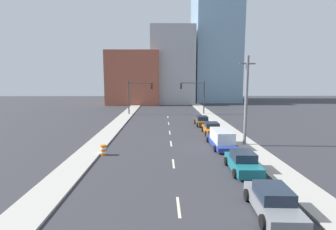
% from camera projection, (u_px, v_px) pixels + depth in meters
% --- Properties ---
extents(sidewalk_left, '(2.44, 98.44, 0.15)m').
position_uv_depth(sidewalk_left, '(129.00, 112.00, 54.79)').
color(sidewalk_left, '#ADA89E').
rests_on(sidewalk_left, ground).
extents(sidewalk_right, '(2.44, 98.44, 0.15)m').
position_uv_depth(sidewalk_right, '(205.00, 112.00, 55.07)').
color(sidewalk_right, '#ADA89E').
rests_on(sidewalk_right, ground).
extents(lane_stripe_at_8m, '(0.16, 2.40, 0.01)m').
position_uv_depth(lane_stripe_at_8m, '(179.00, 207.00, 14.51)').
color(lane_stripe_at_8m, beige).
rests_on(lane_stripe_at_8m, ground).
extents(lane_stripe_at_16m, '(0.16, 2.40, 0.01)m').
position_uv_depth(lane_stripe_at_16m, '(173.00, 164.00, 21.85)').
color(lane_stripe_at_16m, beige).
rests_on(lane_stripe_at_16m, ground).
extents(lane_stripe_at_23m, '(0.16, 2.40, 0.01)m').
position_uv_depth(lane_stripe_at_23m, '(171.00, 144.00, 28.55)').
color(lane_stripe_at_23m, beige).
rests_on(lane_stripe_at_23m, ground).
extents(lane_stripe_at_28m, '(0.16, 2.40, 0.01)m').
position_uv_depth(lane_stripe_at_28m, '(170.00, 133.00, 34.31)').
color(lane_stripe_at_28m, beige).
rests_on(lane_stripe_at_28m, ground).
extents(lane_stripe_at_35m, '(0.16, 2.40, 0.01)m').
position_uv_depth(lane_stripe_at_35m, '(169.00, 123.00, 41.32)').
color(lane_stripe_at_35m, beige).
rests_on(lane_stripe_at_35m, ground).
extents(lane_stripe_at_42m, '(0.16, 2.40, 0.01)m').
position_uv_depth(lane_stripe_at_42m, '(168.00, 117.00, 48.27)').
color(lane_stripe_at_42m, beige).
rests_on(lane_stripe_at_42m, ground).
extents(building_brick_left, '(14.00, 16.00, 14.26)m').
position_uv_depth(building_brick_left, '(135.00, 78.00, 74.65)').
color(building_brick_left, '#9E513D').
rests_on(building_brick_left, ground).
extents(building_office_center, '(12.00, 20.00, 21.05)m').
position_uv_depth(building_office_center, '(172.00, 67.00, 78.33)').
color(building_office_center, '#A8A8AD').
rests_on(building_office_center, ground).
extents(building_glass_right, '(13.00, 20.00, 36.54)m').
position_uv_depth(building_glass_right, '(214.00, 42.00, 81.45)').
color(building_glass_right, '#7A9EB7').
rests_on(building_glass_right, ground).
extents(traffic_signal_left, '(4.81, 0.35, 6.57)m').
position_uv_depth(traffic_signal_left, '(135.00, 93.00, 50.88)').
color(traffic_signal_left, '#38383D').
rests_on(traffic_signal_left, ground).
extents(traffic_signal_right, '(4.81, 0.35, 6.57)m').
position_uv_depth(traffic_signal_right, '(197.00, 93.00, 51.10)').
color(traffic_signal_right, '#38383D').
rests_on(traffic_signal_right, ground).
extents(utility_pole_right_mid, '(1.60, 0.32, 9.34)m').
position_uv_depth(utility_pole_right_mid, '(246.00, 100.00, 27.05)').
color(utility_pole_right_mid, slate).
rests_on(utility_pole_right_mid, ground).
extents(traffic_barrel, '(0.56, 0.56, 0.95)m').
position_uv_depth(traffic_barrel, '(103.00, 150.00, 24.25)').
color(traffic_barrel, orange).
rests_on(traffic_barrel, ground).
extents(sedan_gray, '(2.30, 4.72, 1.47)m').
position_uv_depth(sedan_gray, '(273.00, 202.00, 13.67)').
color(sedan_gray, slate).
rests_on(sedan_gray, ground).
extents(sedan_teal, '(2.19, 4.57, 1.54)m').
position_uv_depth(sedan_teal, '(243.00, 162.00, 19.99)').
color(sedan_teal, '#196B75').
rests_on(sedan_teal, ground).
extents(box_truck_blue, '(2.38, 6.24, 1.80)m').
position_uv_depth(box_truck_blue, '(222.00, 139.00, 27.06)').
color(box_truck_blue, navy).
rests_on(box_truck_blue, ground).
extents(sedan_orange, '(2.15, 4.74, 1.45)m').
position_uv_depth(sedan_orange, '(212.00, 129.00, 33.61)').
color(sedan_orange, orange).
rests_on(sedan_orange, ground).
extents(sedan_brown, '(2.04, 4.55, 1.41)m').
position_uv_depth(sedan_brown, '(202.00, 121.00, 39.56)').
color(sedan_brown, brown).
rests_on(sedan_brown, ground).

